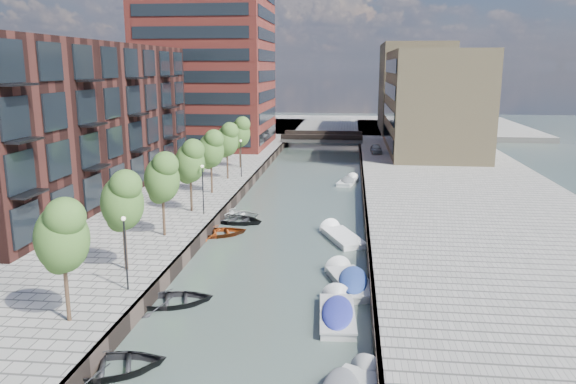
% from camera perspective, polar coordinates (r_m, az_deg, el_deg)
% --- Properties ---
extents(water, '(300.00, 300.00, 0.00)m').
position_cam_1_polar(water, '(61.08, 1.90, 0.47)').
color(water, '#38473F').
rests_on(water, ground).
extents(quay_right, '(20.00, 140.00, 1.00)m').
position_cam_1_polar(quay_right, '(61.83, 16.85, 0.55)').
color(quay_right, gray).
rests_on(quay_right, ground).
extents(quay_wall_left, '(0.25, 140.00, 1.00)m').
position_cam_1_polar(quay_wall_left, '(61.75, -3.75, 1.06)').
color(quay_wall_left, '#332823').
rests_on(quay_wall_left, ground).
extents(quay_wall_right, '(0.25, 140.00, 1.00)m').
position_cam_1_polar(quay_wall_right, '(60.81, 7.64, 0.79)').
color(quay_wall_right, '#332823').
rests_on(quay_wall_right, ground).
extents(far_closure, '(80.00, 40.00, 1.00)m').
position_cam_1_polar(far_closure, '(120.25, 4.22, 6.71)').
color(far_closure, gray).
rests_on(far_closure, ground).
extents(apartment_block, '(8.00, 38.00, 14.00)m').
position_cam_1_polar(apartment_block, '(55.55, -20.12, 6.85)').
color(apartment_block, black).
rests_on(apartment_block, quay_left).
extents(tower, '(18.00, 18.00, 30.00)m').
position_cam_1_polar(tower, '(87.32, -8.20, 14.57)').
color(tower, maroon).
rests_on(tower, quay_left).
extents(tan_block_near, '(12.00, 25.00, 14.00)m').
position_cam_1_polar(tan_block_near, '(82.44, 14.50, 8.86)').
color(tan_block_near, '#95825B').
rests_on(tan_block_near, quay_right).
extents(tan_block_far, '(12.00, 20.00, 16.00)m').
position_cam_1_polar(tan_block_far, '(108.18, 12.66, 10.29)').
color(tan_block_far, '#95825B').
rests_on(tan_block_far, quay_right).
extents(bridge, '(13.00, 6.00, 1.30)m').
position_cam_1_polar(bridge, '(92.36, 3.51, 5.48)').
color(bridge, gray).
rests_on(bridge, ground).
extents(tree_0, '(2.50, 2.50, 5.95)m').
position_cam_1_polar(tree_0, '(28.02, -22.01, -3.99)').
color(tree_0, '#382619').
rests_on(tree_0, quay_left).
extents(tree_1, '(2.50, 2.50, 5.95)m').
position_cam_1_polar(tree_1, '(34.11, -16.50, -0.71)').
color(tree_1, '#382619').
rests_on(tree_1, quay_left).
extents(tree_2, '(2.50, 2.50, 5.95)m').
position_cam_1_polar(tree_2, '(40.49, -12.70, 1.56)').
color(tree_2, '#382619').
rests_on(tree_2, quay_left).
extents(tree_3, '(2.50, 2.50, 5.95)m').
position_cam_1_polar(tree_3, '(47.05, -9.94, 3.20)').
color(tree_3, '#382619').
rests_on(tree_3, quay_left).
extents(tree_4, '(2.50, 2.50, 5.95)m').
position_cam_1_polar(tree_4, '(53.72, -7.86, 4.43)').
color(tree_4, '#382619').
rests_on(tree_4, quay_left).
extents(tree_5, '(2.50, 2.50, 5.95)m').
position_cam_1_polar(tree_5, '(60.47, -6.23, 5.38)').
color(tree_5, '#382619').
rests_on(tree_5, quay_left).
extents(tree_6, '(2.50, 2.50, 5.95)m').
position_cam_1_polar(tree_6, '(67.26, -4.93, 6.14)').
color(tree_6, '#382619').
rests_on(tree_6, quay_left).
extents(lamp_0, '(0.24, 0.24, 4.12)m').
position_cam_1_polar(lamp_0, '(31.41, -16.21, -5.22)').
color(lamp_0, black).
rests_on(lamp_0, quay_left).
extents(lamp_1, '(0.24, 0.24, 4.12)m').
position_cam_1_polar(lamp_1, '(46.08, -8.65, 0.77)').
color(lamp_1, black).
rests_on(lamp_1, quay_left).
extents(lamp_2, '(0.24, 0.24, 4.12)m').
position_cam_1_polar(lamp_2, '(61.42, -4.80, 3.83)').
color(lamp_2, black).
rests_on(lamp_2, quay_left).
extents(sloop_0, '(5.35, 4.50, 0.95)m').
position_cam_1_polar(sloop_0, '(32.34, -11.68, -11.10)').
color(sloop_0, black).
rests_on(sloop_0, ground).
extents(sloop_1, '(5.79, 4.99, 1.01)m').
position_cam_1_polar(sloop_1, '(26.53, -17.66, -17.05)').
color(sloop_1, black).
rests_on(sloop_1, ground).
extents(sloop_2, '(5.37, 4.66, 0.93)m').
position_cam_1_polar(sloop_2, '(44.22, -7.06, -4.39)').
color(sloop_2, maroon).
rests_on(sloop_2, ground).
extents(sloop_3, '(4.64, 3.38, 0.94)m').
position_cam_1_polar(sloop_3, '(49.42, -5.57, -2.52)').
color(sloop_3, silver).
rests_on(sloop_3, ground).
extents(sloop_4, '(5.60, 4.61, 1.01)m').
position_cam_1_polar(sloop_4, '(47.58, -5.36, -3.11)').
color(sloop_4, black).
rests_on(sloop_4, ground).
extents(motorboat_0, '(2.06, 5.27, 1.73)m').
position_cam_1_polar(motorboat_0, '(30.34, 5.00, -12.09)').
color(motorboat_0, '#AFAFAD').
rests_on(motorboat_0, ground).
extents(motorboat_2, '(3.74, 5.67, 1.79)m').
position_cam_1_polar(motorboat_2, '(43.37, 5.26, -4.54)').
color(motorboat_2, white).
rests_on(motorboat_2, ground).
extents(motorboat_3, '(3.58, 5.74, 1.81)m').
position_cam_1_polar(motorboat_3, '(34.53, 6.35, -8.95)').
color(motorboat_3, '#B7B6B5').
rests_on(motorboat_3, ground).
extents(motorboat_4, '(2.59, 4.81, 1.52)m').
position_cam_1_polar(motorboat_4, '(63.70, 6.16, 1.08)').
color(motorboat_4, white).
rests_on(motorboat_4, ground).
extents(car, '(1.63, 3.71, 1.24)m').
position_cam_1_polar(car, '(79.70, 8.94, 4.37)').
color(car, gray).
rests_on(car, quay_right).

